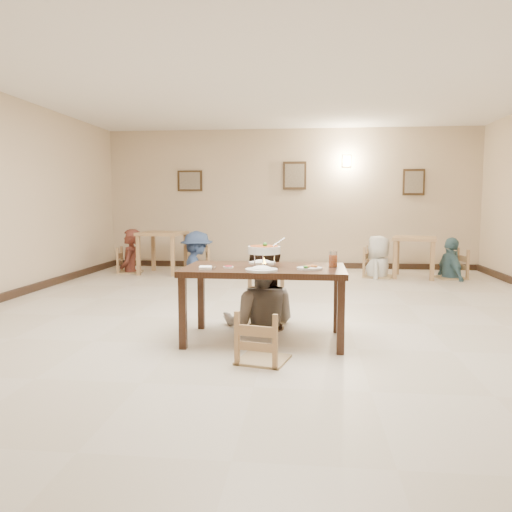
# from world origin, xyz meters

# --- Properties ---
(floor) EXTENTS (10.00, 10.00, 0.00)m
(floor) POSITION_xyz_m (0.00, 0.00, 0.00)
(floor) COLOR beige
(floor) RESTS_ON ground
(ceiling) EXTENTS (10.00, 10.00, 0.00)m
(ceiling) POSITION_xyz_m (0.00, 0.00, 3.00)
(ceiling) COLOR white
(ceiling) RESTS_ON wall_back
(wall_back) EXTENTS (10.00, 0.00, 10.00)m
(wall_back) POSITION_xyz_m (0.00, 5.00, 1.50)
(wall_back) COLOR #CEB593
(wall_back) RESTS_ON floor
(wall_front) EXTENTS (10.00, 0.00, 10.00)m
(wall_front) POSITION_xyz_m (0.00, -5.00, 1.50)
(wall_front) COLOR #CEB593
(wall_front) RESTS_ON floor
(baseboard_back) EXTENTS (8.00, 0.06, 0.12)m
(baseboard_back) POSITION_xyz_m (0.00, 4.97, 0.06)
(baseboard_back) COLOR black
(baseboard_back) RESTS_ON floor
(picture_a) EXTENTS (0.55, 0.04, 0.45)m
(picture_a) POSITION_xyz_m (-2.20, 4.96, 1.90)
(picture_a) COLOR #352415
(picture_a) RESTS_ON wall_back
(picture_b) EXTENTS (0.50, 0.04, 0.60)m
(picture_b) POSITION_xyz_m (0.10, 4.96, 2.00)
(picture_b) COLOR #352415
(picture_b) RESTS_ON wall_back
(picture_c) EXTENTS (0.45, 0.04, 0.55)m
(picture_c) POSITION_xyz_m (2.60, 4.96, 1.85)
(picture_c) COLOR #352415
(picture_c) RESTS_ON wall_back
(wall_sconce) EXTENTS (0.16, 0.05, 0.22)m
(wall_sconce) POSITION_xyz_m (1.20, 4.96, 2.30)
(wall_sconce) COLOR #FFD88C
(wall_sconce) RESTS_ON wall_back
(main_table) EXTENTS (1.64, 0.93, 0.76)m
(main_table) POSITION_xyz_m (-0.03, -0.89, 0.68)
(main_table) COLOR #351E12
(main_table) RESTS_ON floor
(chair_far) EXTENTS (0.48, 0.48, 1.01)m
(chair_far) POSITION_xyz_m (-0.10, -0.21, 0.50)
(chair_far) COLOR tan
(chair_far) RESTS_ON floor
(chair_near) EXTENTS (0.42, 0.42, 0.90)m
(chair_near) POSITION_xyz_m (0.01, -1.57, 0.45)
(chair_near) COLOR tan
(chair_near) RESTS_ON floor
(main_diner) EXTENTS (0.90, 0.71, 1.86)m
(main_diner) POSITION_xyz_m (-0.13, -0.28, 0.93)
(main_diner) COLOR gray
(main_diner) RESTS_ON floor
(curry_warmer) EXTENTS (0.37, 0.33, 0.30)m
(curry_warmer) POSITION_xyz_m (-0.04, -0.91, 0.94)
(curry_warmer) COLOR silver
(curry_warmer) RESTS_ON main_table
(rice_plate_far) EXTENTS (0.29, 0.29, 0.07)m
(rice_plate_far) POSITION_xyz_m (-0.08, -0.62, 0.78)
(rice_plate_far) COLOR white
(rice_plate_far) RESTS_ON main_table
(rice_plate_near) EXTENTS (0.31, 0.31, 0.07)m
(rice_plate_near) POSITION_xyz_m (-0.04, -1.21, 0.78)
(rice_plate_near) COLOR white
(rice_plate_near) RESTS_ON main_table
(fried_plate) EXTENTS (0.25, 0.25, 0.05)m
(fried_plate) POSITION_xyz_m (0.42, -1.03, 0.78)
(fried_plate) COLOR white
(fried_plate) RESTS_ON main_table
(chili_dish) EXTENTS (0.10, 0.10, 0.02)m
(chili_dish) POSITION_xyz_m (-0.39, -1.00, 0.77)
(chili_dish) COLOR white
(chili_dish) RESTS_ON main_table
(napkin_cutlery) EXTENTS (0.16, 0.25, 0.03)m
(napkin_cutlery) POSITION_xyz_m (-0.59, -1.12, 0.78)
(napkin_cutlery) COLOR white
(napkin_cutlery) RESTS_ON main_table
(drink_glass) EXTENTS (0.08, 0.08, 0.17)m
(drink_glass) POSITION_xyz_m (0.66, -0.86, 0.84)
(drink_glass) COLOR white
(drink_glass) RESTS_ON main_table
(bg_table_left) EXTENTS (0.92, 0.92, 0.84)m
(bg_table_left) POSITION_xyz_m (-2.50, 3.81, 0.69)
(bg_table_left) COLOR #AB8055
(bg_table_left) RESTS_ON floor
(bg_table_right) EXTENTS (0.94, 0.94, 0.78)m
(bg_table_right) POSITION_xyz_m (2.41, 3.77, 0.64)
(bg_table_right) COLOR #AB8055
(bg_table_right) RESTS_ON floor
(bg_chair_ll) EXTENTS (0.46, 0.46, 0.98)m
(bg_chair_ll) POSITION_xyz_m (-3.20, 3.85, 0.49)
(bg_chair_ll) COLOR tan
(bg_chair_ll) RESTS_ON floor
(bg_chair_lr) EXTENTS (0.48, 0.48, 1.02)m
(bg_chair_lr) POSITION_xyz_m (-1.81, 3.84, 0.51)
(bg_chair_lr) COLOR tan
(bg_chair_lr) RESTS_ON floor
(bg_chair_rl) EXTENTS (0.51, 0.51, 1.09)m
(bg_chair_rl) POSITION_xyz_m (1.74, 3.75, 0.54)
(bg_chair_rl) COLOR tan
(bg_chair_rl) RESTS_ON floor
(bg_chair_rr) EXTENTS (0.49, 0.49, 1.05)m
(bg_chair_rr) POSITION_xyz_m (3.08, 3.72, 0.52)
(bg_chair_rr) COLOR tan
(bg_chair_rr) RESTS_ON floor
(bg_diner_a) EXTENTS (0.51, 0.70, 1.78)m
(bg_diner_a) POSITION_xyz_m (-3.20, 3.85, 0.89)
(bg_diner_a) COLOR brown
(bg_diner_a) RESTS_ON floor
(bg_diner_b) EXTENTS (0.95, 1.25, 1.72)m
(bg_diner_b) POSITION_xyz_m (-1.81, 3.84, 0.86)
(bg_diner_b) COLOR #3E588B
(bg_diner_b) RESTS_ON floor
(bg_diner_c) EXTENTS (0.69, 0.89, 1.60)m
(bg_diner_c) POSITION_xyz_m (1.74, 3.75, 0.80)
(bg_diner_c) COLOR silver
(bg_diner_c) RESTS_ON floor
(bg_diner_d) EXTENTS (0.54, 0.96, 1.55)m
(bg_diner_d) POSITION_xyz_m (3.08, 3.72, 0.77)
(bg_diner_d) COLOR slate
(bg_diner_d) RESTS_ON floor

